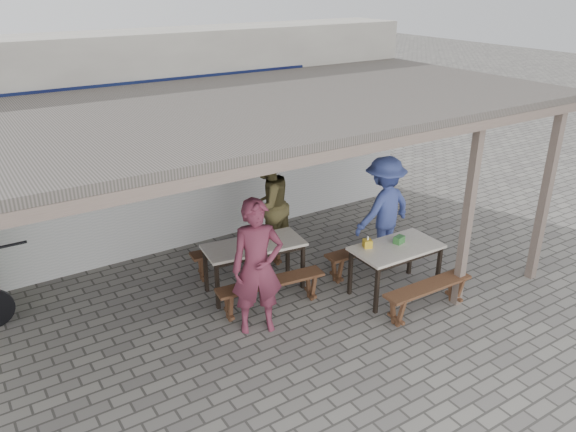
% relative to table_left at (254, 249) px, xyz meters
% --- Properties ---
extents(ground, '(60.00, 60.00, 0.00)m').
position_rel_table_left_xyz_m(ground, '(-0.13, -0.98, -0.67)').
color(ground, slate).
rests_on(ground, ground).
extents(back_wall, '(9.00, 1.28, 3.50)m').
position_rel_table_left_xyz_m(back_wall, '(-0.13, 2.60, 1.05)').
color(back_wall, beige).
rests_on(back_wall, ground).
extents(warung_roof, '(9.00, 4.21, 2.81)m').
position_rel_table_left_xyz_m(warung_roof, '(-0.11, -0.08, 2.05)').
color(warung_roof, '#5E5551').
rests_on(warung_roof, ground).
extents(table_left, '(1.51, 0.82, 0.75)m').
position_rel_table_left_xyz_m(table_left, '(0.00, 0.00, 0.00)').
color(table_left, silver).
rests_on(table_left, ground).
extents(bench_left_street, '(1.57, 0.47, 0.45)m').
position_rel_table_left_xyz_m(bench_left_street, '(-0.08, -0.59, -0.33)').
color(bench_left_street, brown).
rests_on(bench_left_street, ground).
extents(bench_left_wall, '(1.57, 0.47, 0.45)m').
position_rel_table_left_xyz_m(bench_left_wall, '(0.08, 0.59, -0.33)').
color(bench_left_wall, brown).
rests_on(bench_left_wall, ground).
extents(table_right, '(1.30, 0.74, 0.75)m').
position_rel_table_left_xyz_m(table_right, '(1.67, -1.17, -0.00)').
color(table_right, silver).
rests_on(table_right, ground).
extents(bench_right_street, '(1.39, 0.31, 0.45)m').
position_rel_table_left_xyz_m(bench_right_street, '(1.66, -1.84, -0.34)').
color(bench_right_street, brown).
rests_on(bench_right_street, ground).
extents(bench_right_wall, '(1.39, 0.31, 0.45)m').
position_rel_table_left_xyz_m(bench_right_wall, '(1.69, -0.50, -0.34)').
color(bench_right_wall, brown).
rests_on(bench_right_wall, ground).
extents(patron_street_side, '(0.78, 0.65, 1.82)m').
position_rel_table_left_xyz_m(patron_street_side, '(-0.46, -0.89, 0.24)').
color(patron_street_side, brown).
rests_on(patron_street_side, ground).
extents(patron_wall_side, '(1.05, 0.93, 1.82)m').
position_rel_table_left_xyz_m(patron_wall_side, '(0.73, 0.83, 0.24)').
color(patron_wall_side, brown).
rests_on(patron_wall_side, ground).
extents(patron_right_table, '(1.18, 0.76, 1.74)m').
position_rel_table_left_xyz_m(patron_right_table, '(2.25, -0.24, 0.20)').
color(patron_right_table, '#485AB0').
rests_on(patron_right_table, ground).
extents(tissue_box, '(0.15, 0.15, 0.12)m').
position_rel_table_left_xyz_m(tissue_box, '(1.30, -0.97, 0.14)').
color(tissue_box, gold).
rests_on(tissue_box, table_right).
extents(donation_box, '(0.18, 0.14, 0.11)m').
position_rel_table_left_xyz_m(donation_box, '(1.77, -1.11, 0.13)').
color(donation_box, '#387E39').
rests_on(donation_box, table_right).
extents(condiment_jar, '(0.09, 0.09, 0.10)m').
position_rel_table_left_xyz_m(condiment_jar, '(0.19, 0.20, 0.13)').
color(condiment_jar, silver).
rests_on(condiment_jar, table_left).
extents(condiment_bowl, '(0.18, 0.18, 0.04)m').
position_rel_table_left_xyz_m(condiment_bowl, '(-0.08, 0.02, 0.10)').
color(condiment_bowl, silver).
rests_on(condiment_bowl, table_left).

